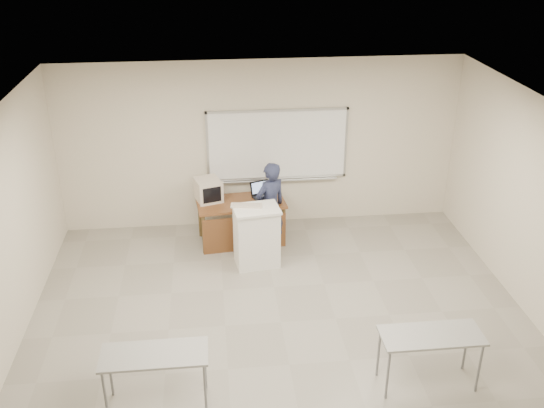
{
  "coord_description": "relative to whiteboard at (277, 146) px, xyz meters",
  "views": [
    {
      "loc": [
        -0.86,
        -5.96,
        5.16
      ],
      "look_at": [
        0.02,
        2.2,
        1.21
      ],
      "focal_mm": 40.0,
      "sensor_mm": 36.0,
      "label": 1
    }
  ],
  "objects": [
    {
      "name": "presenter",
      "position": [
        -0.22,
        -0.96,
        -0.71
      ],
      "size": [
        0.67,
        0.6,
        1.55
      ],
      "primitive_type": "imported",
      "rotation": [
        0.0,
        0.0,
        3.65
      ],
      "color": "black",
      "rests_on": "floor"
    },
    {
      "name": "crt_monitor",
      "position": [
        -1.25,
        -0.54,
        -0.55
      ],
      "size": [
        0.41,
        0.46,
        0.39
      ],
      "rotation": [
        0.0,
        0.0,
        0.29
      ],
      "color": "beige",
      "rests_on": "instructor_desk"
    },
    {
      "name": "floor",
      "position": [
        -0.3,
        -3.97,
        -1.49
      ],
      "size": [
        7.0,
        8.0,
        0.01
      ],
      "primitive_type": "cube",
      "color": "gray",
      "rests_on": "ground"
    },
    {
      "name": "whiteboard",
      "position": [
        0.0,
        0.0,
        0.0
      ],
      "size": [
        2.48,
        0.1,
        1.31
      ],
      "color": "white",
      "rests_on": "floor"
    },
    {
      "name": "mouse",
      "position": [
        -0.15,
        -0.62,
        -0.71
      ],
      "size": [
        0.12,
        0.09,
        0.04
      ],
      "primitive_type": "ellipsoid",
      "rotation": [
        0.0,
        0.0,
        0.26
      ],
      "color": "#BABDC2",
      "rests_on": "instructor_desk"
    },
    {
      "name": "laptop",
      "position": [
        -0.3,
        -0.51,
        -0.67
      ],
      "size": [
        0.34,
        0.32,
        0.25
      ],
      "rotation": [
        0.0,
        0.0,
        0.36
      ],
      "color": "black",
      "rests_on": "instructor_desk"
    },
    {
      "name": "student_desks",
      "position": [
        -0.3,
        -5.32,
        -0.81
      ],
      "size": [
        4.4,
        2.2,
        0.73
      ],
      "color": "gray",
      "rests_on": "floor"
    },
    {
      "name": "keyboard",
      "position": [
        -0.65,
        -1.39,
        -0.46
      ],
      "size": [
        0.5,
        0.23,
        0.03
      ],
      "primitive_type": "cube",
      "rotation": [
        0.0,
        0.0,
        -0.14
      ],
      "color": "beige",
      "rests_on": "podium"
    },
    {
      "name": "podium",
      "position": [
        -0.5,
        -1.47,
        -0.98
      ],
      "size": [
        0.72,
        0.52,
        1.0
      ],
      "rotation": [
        0.0,
        0.0,
        0.13
      ],
      "color": "silver",
      "rests_on": "floor"
    },
    {
      "name": "instructor_desk",
      "position": [
        -0.7,
        -0.78,
        -0.93
      ],
      "size": [
        1.48,
        0.74,
        0.75
      ],
      "rotation": [
        0.0,
        0.0,
        0.1
      ],
      "color": "brown",
      "rests_on": "floor"
    }
  ]
}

